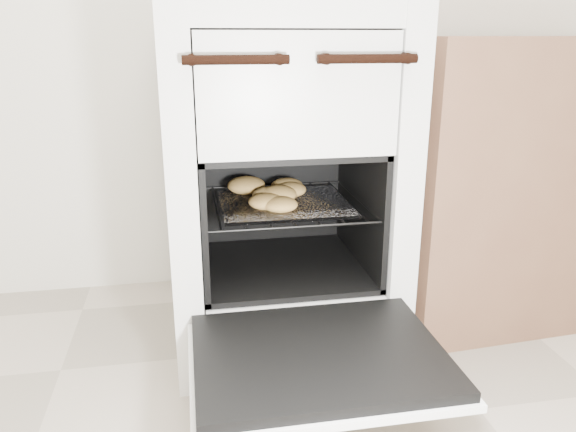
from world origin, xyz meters
TOP-DOWN VIEW (x-y plane):
  - stove at (-0.06, 1.17)m, footprint 0.59×0.66m
  - oven_door at (-0.06, 0.67)m, footprint 0.53×0.42m
  - oven_rack at (-0.06, 1.10)m, footprint 0.43×0.42m
  - foil_sheet at (-0.06, 1.08)m, footprint 0.34×0.30m
  - baked_rolls at (-0.09, 1.11)m, footprint 0.25×0.30m
  - counter at (0.69, 1.24)m, footprint 0.87×0.61m

SIDE VIEW (x-z plane):
  - oven_door at x=-0.06m, z-range 0.18..0.22m
  - oven_rack at x=-0.06m, z-range 0.40..0.41m
  - foil_sheet at x=-0.06m, z-range 0.41..0.42m
  - counter at x=0.69m, z-range 0.00..0.83m
  - baked_rolls at x=-0.09m, z-range 0.41..0.46m
  - stove at x=-0.06m, z-range -0.01..0.90m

